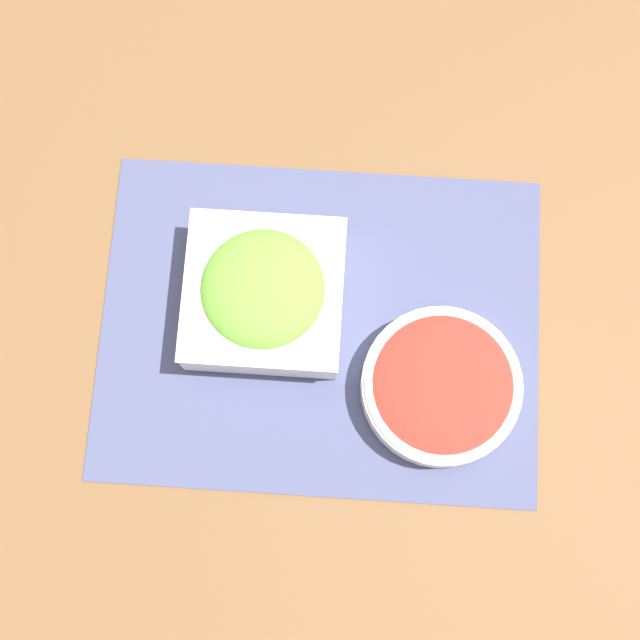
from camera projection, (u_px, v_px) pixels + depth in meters
name	position (u px, v px, depth m)	size (l,w,h in m)	color
ground_plane	(320.00, 327.00, 0.98)	(3.00, 3.00, 0.00)	brown
placemat	(320.00, 327.00, 0.98)	(0.48, 0.37, 0.00)	#474C70
lettuce_bowl	(264.00, 293.00, 0.95)	(0.17, 0.17, 0.08)	white
tomato_bowl	(441.00, 386.00, 0.94)	(0.17, 0.17, 0.05)	white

